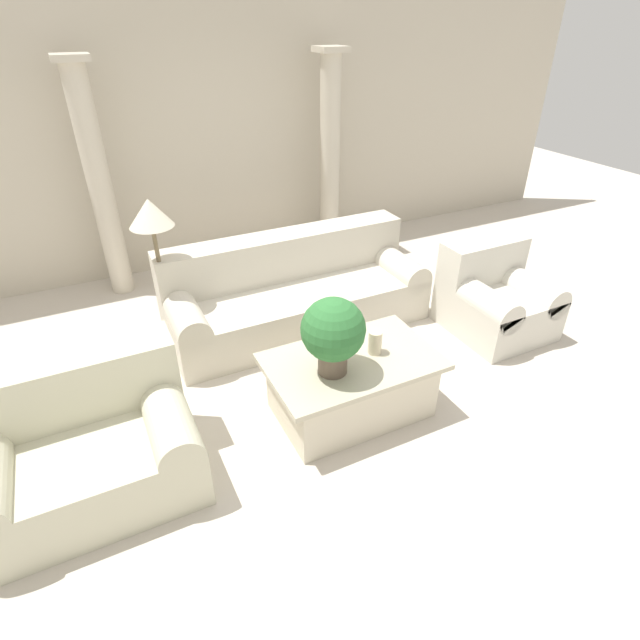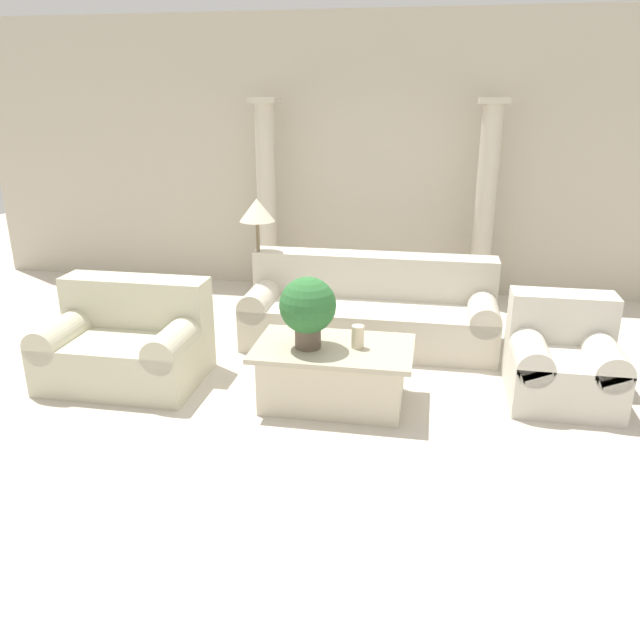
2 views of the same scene
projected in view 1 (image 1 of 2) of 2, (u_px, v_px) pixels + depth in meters
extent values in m
plane|color=beige|center=(323.00, 381.00, 4.08)|extent=(16.00, 16.00, 0.00)
cube|color=beige|center=(208.00, 118.00, 5.35)|extent=(10.00, 0.06, 3.20)
cube|color=beige|center=(298.00, 307.00, 4.70)|extent=(2.39, 0.90, 0.41)
cube|color=beige|center=(284.00, 255.00, 4.71)|extent=(2.39, 0.31, 0.42)
cylinder|color=beige|center=(183.00, 312.00, 4.19)|extent=(0.28, 0.90, 0.28)
cylinder|color=beige|center=(394.00, 264.00, 4.99)|extent=(0.28, 0.90, 0.28)
cube|color=beige|center=(91.00, 466.00, 3.05)|extent=(1.27, 0.90, 0.41)
cube|color=beige|center=(70.00, 386.00, 3.06)|extent=(1.27, 0.31, 0.42)
cylinder|color=beige|center=(167.00, 414.00, 3.13)|extent=(0.28, 0.90, 0.28)
cube|color=beige|center=(351.00, 388.00, 3.67)|extent=(1.08, 0.67, 0.44)
cube|color=#BCB398|center=(352.00, 361.00, 3.54)|extent=(1.22, 0.76, 0.04)
cylinder|color=brown|center=(333.00, 362.00, 3.37)|extent=(0.20, 0.20, 0.16)
sphere|color=#2D6B33|center=(333.00, 329.00, 3.24)|extent=(0.43, 0.43, 0.43)
cylinder|color=beige|center=(375.00, 342.00, 3.56)|extent=(0.10, 0.10, 0.18)
cylinder|color=brown|center=(174.00, 343.00, 4.52)|extent=(0.25, 0.25, 0.03)
cylinder|color=brown|center=(164.00, 288.00, 4.22)|extent=(0.04, 0.04, 1.10)
cone|color=beige|center=(150.00, 213.00, 3.87)|extent=(0.35, 0.35, 0.22)
cylinder|color=beige|center=(101.00, 189.00, 4.85)|extent=(0.23, 0.23, 2.21)
cube|color=beige|center=(70.00, 57.00, 4.25)|extent=(0.32, 0.32, 0.06)
cylinder|color=beige|center=(330.00, 160.00, 5.80)|extent=(0.23, 0.23, 2.21)
cube|color=beige|center=(331.00, 49.00, 5.20)|extent=(0.32, 0.32, 0.06)
cube|color=beige|center=(496.00, 311.00, 4.65)|extent=(0.82, 0.87, 0.41)
cube|color=beige|center=(483.00, 260.00, 4.65)|extent=(0.82, 0.30, 0.39)
cylinder|color=beige|center=(477.00, 298.00, 4.44)|extent=(0.28, 0.87, 0.28)
cylinder|color=beige|center=(522.00, 286.00, 4.65)|extent=(0.28, 0.87, 0.28)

